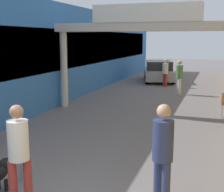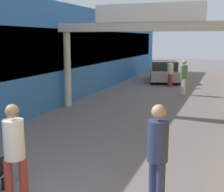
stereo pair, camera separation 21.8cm
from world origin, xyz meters
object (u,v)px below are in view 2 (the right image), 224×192
Objects in this scene: pedestrian_elderly_walking at (170,71)px; pedestrian_companion at (158,150)px; parked_car_silver at (164,71)px; pedestrian_carrying_crate at (184,75)px; pedestrian_with_dog at (14,148)px; bollard_post_metal at (20,154)px.

pedestrian_companion is at bearing -80.80° from pedestrian_elderly_walking.
pedestrian_carrying_crate is at bearing -67.64° from parked_car_silver.
pedestrian_with_dog reaches higher than parked_car_silver.
pedestrian_with_dog is 16.08m from parked_car_silver.
bollard_post_metal is at bearing 177.98° from pedestrian_companion.
pedestrian_with_dog reaches higher than bollard_post_metal.
pedestrian_elderly_walking reaches higher than bollard_post_metal.
bollard_post_metal is 15.25m from parked_car_silver.
pedestrian_with_dog is 1.08× the size of pedestrian_elderly_walking.
bollard_post_metal is at bearing -92.73° from pedestrian_elderly_walking.
pedestrian_with_dog is at bearing -57.39° from bollard_post_metal.
pedestrian_carrying_crate is 2.56m from pedestrian_elderly_walking.
parked_car_silver is (-0.16, 15.25, 0.13)m from bollard_post_metal.
parked_car_silver is at bearing 109.59° from pedestrian_elderly_walking.
pedestrian_companion is 15.62m from parked_car_silver.
pedestrian_companion is 13.32m from pedestrian_elderly_walking.
pedestrian_companion is 10.88m from pedestrian_carrying_crate.
pedestrian_elderly_walking is at bearing -70.41° from parked_car_silver.
pedestrian_elderly_walking is 2.35m from parked_car_silver.
parked_car_silver is (-0.68, 16.06, -0.34)m from pedestrian_with_dog.
pedestrian_elderly_walking is 13.07m from bollard_post_metal.
pedestrian_carrying_crate is at bearing 95.55° from pedestrian_companion.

